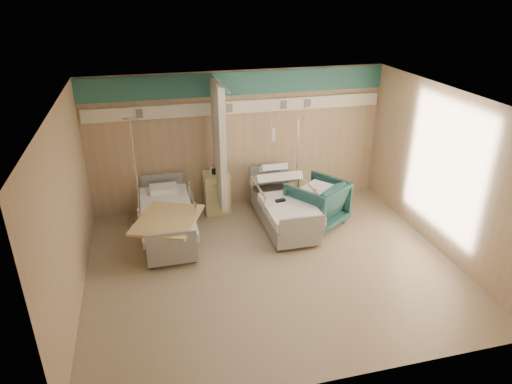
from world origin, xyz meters
TOP-DOWN VIEW (x-y plane):
  - ground at (0.00, 0.00)m, footprint 6.00×5.00m
  - room_walls at (-0.03, 0.25)m, footprint 6.04×5.04m
  - bed_right at (0.60, 1.30)m, footprint 1.00×2.16m
  - bed_left at (-1.60, 1.30)m, footprint 1.00×2.16m
  - bedside_cabinet at (-0.55, 2.20)m, footprint 0.50×0.48m
  - visitor_armchair at (1.25, 1.22)m, footprint 1.34×1.35m
  - waffle_blanket at (1.25, 1.24)m, footprint 0.75×0.74m
  - iv_stand_right at (1.14, 2.16)m, footprint 0.34×0.34m
  - iv_stand_left at (-2.08, 2.15)m, footprint 0.38×0.38m
  - call_remote at (0.47, 1.09)m, footprint 0.20×0.11m
  - tan_blanket at (-1.61, 0.84)m, footprint 1.38×1.51m
  - toiletry_bag at (-0.50, 2.18)m, footprint 0.27×0.21m
  - white_cup at (-0.61, 2.20)m, footprint 0.11×0.11m

SIDE VIEW (x-z plane):
  - ground at x=0.00m, z-range 0.00..0.00m
  - bed_right at x=0.60m, z-range 0.00..0.63m
  - bed_left at x=-1.60m, z-range 0.00..0.63m
  - iv_stand_right at x=1.14m, z-range -0.56..1.33m
  - bedside_cabinet at x=-0.55m, z-range 0.00..0.85m
  - iv_stand_left at x=-2.08m, z-range -0.62..1.49m
  - visitor_armchair at x=1.25m, z-range 0.00..0.89m
  - call_remote at x=0.47m, z-range 0.63..0.67m
  - tan_blanket at x=-1.61m, z-range 0.63..0.67m
  - toiletry_bag at x=-0.50m, z-range 0.85..0.98m
  - white_cup at x=-0.61m, z-range 0.85..0.99m
  - waffle_blanket at x=1.25m, z-range 0.89..0.96m
  - room_walls at x=-0.03m, z-range 0.45..3.27m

